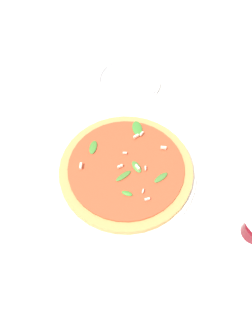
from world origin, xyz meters
The scene contains 3 objects.
ground_plane centered at (0.00, 0.00, 0.00)m, with size 6.00×6.00×0.00m, color white.
pizza_arugula_main centered at (-0.02, -0.03, 0.02)m, with size 0.34×0.34×0.05m.
side_plate_white centered at (0.29, -0.05, 0.01)m, with size 0.19×0.19×0.02m.
Camera 1 is at (-0.43, -0.01, 0.70)m, focal length 35.00 mm.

